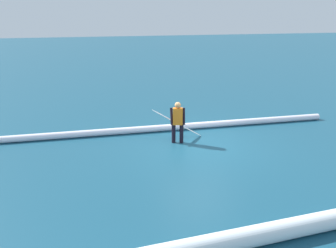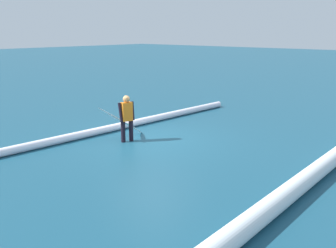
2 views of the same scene
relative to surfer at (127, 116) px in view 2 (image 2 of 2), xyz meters
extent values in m
plane|color=navy|center=(-0.66, 0.49, -0.83)|extent=(126.30, 126.30, 0.00)
cylinder|color=black|center=(0.13, -0.04, -0.49)|extent=(0.14, 0.14, 0.68)
cylinder|color=black|center=(-0.13, 0.04, -0.49)|extent=(0.14, 0.14, 0.68)
cube|color=orange|center=(0.00, 0.00, 0.15)|extent=(0.38, 0.29, 0.59)
sphere|color=tan|center=(0.00, 0.00, 0.55)|extent=(0.22, 0.22, 0.22)
cylinder|color=black|center=(0.21, -0.06, 0.15)|extent=(0.09, 0.19, 0.61)
cylinder|color=black|center=(-0.21, 0.06, 0.15)|extent=(0.09, 0.12, 0.60)
ellipsoid|color=white|center=(-0.11, -0.38, -0.24)|extent=(1.94, 0.26, 1.23)
ellipsoid|color=blue|center=(-0.11, -0.38, -0.23)|extent=(1.55, 0.11, 0.99)
cylinder|color=white|center=(1.72, -1.44, -0.70)|extent=(16.90, 1.14, 0.26)
cylinder|color=silver|center=(-0.72, 5.79, -0.62)|extent=(24.12, 0.97, 0.41)
camera|label=1|loc=(3.42, 10.78, 3.53)|focal=36.17mm
camera|label=2|loc=(8.15, 8.82, 2.65)|focal=41.47mm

